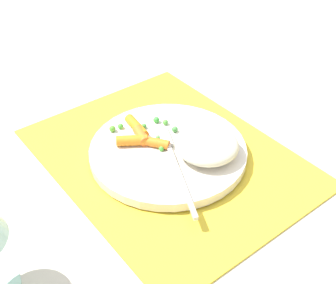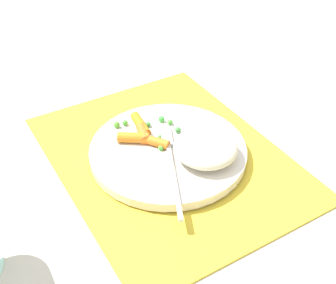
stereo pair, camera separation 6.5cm
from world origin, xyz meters
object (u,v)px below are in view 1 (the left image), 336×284
Objects in this scene: carrot_portion at (140,136)px; plate at (168,151)px; fork at (173,159)px; rice_mound at (207,145)px.

plate is at bearing -152.02° from carrot_portion.
carrot_portion is 0.55× the size of fork.
carrot_portion reaches higher than fork.
plate is 0.05m from carrot_portion.
fork is (-0.07, -0.01, -0.00)m from carrot_portion.
plate is 0.06m from rice_mound.
fork is at bearing 70.31° from rice_mound.
rice_mound is at bearing -109.69° from fork.
rice_mound is 0.10m from carrot_portion.
fork is (0.02, 0.05, -0.01)m from rice_mound.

